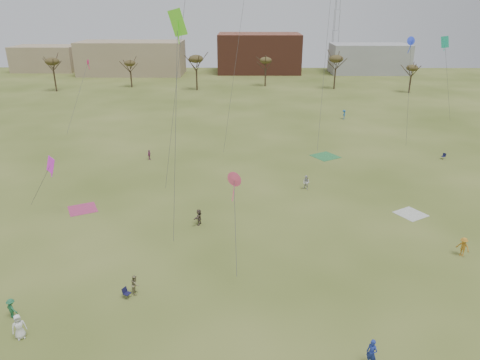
{
  "coord_description": "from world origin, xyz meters",
  "views": [
    {
      "loc": [
        0.42,
        -27.59,
        21.53
      ],
      "look_at": [
        0.0,
        12.0,
        5.5
      ],
      "focal_mm": 33.14,
      "sensor_mm": 36.0,
      "label": 1
    }
  ],
  "objects_px": {
    "flyer_near_center": "(12,308)",
    "flyer_near_right": "(372,353)",
    "flyer_near_left": "(19,327)",
    "camp_chair_left": "(127,295)",
    "camp_chair_right": "(443,157)",
    "radio_tower": "(337,9)"
  },
  "relations": [
    {
      "from": "radio_tower",
      "to": "flyer_near_center",
      "type": "bearing_deg",
      "value": -110.17
    },
    {
      "from": "flyer_near_right",
      "to": "radio_tower",
      "type": "bearing_deg",
      "value": 124.55
    },
    {
      "from": "flyer_near_center",
      "to": "radio_tower",
      "type": "xyz_separation_m",
      "value": [
        46.47,
        126.47,
        18.41
      ]
    },
    {
      "from": "camp_chair_left",
      "to": "radio_tower",
      "type": "relative_size",
      "value": 0.02
    },
    {
      "from": "radio_tower",
      "to": "flyer_near_right",
      "type": "bearing_deg",
      "value": -99.34
    },
    {
      "from": "flyer_near_left",
      "to": "camp_chair_right",
      "type": "xyz_separation_m",
      "value": [
        44.52,
        37.68,
        -0.69
      ]
    },
    {
      "from": "flyer_near_right",
      "to": "radio_tower",
      "type": "xyz_separation_m",
      "value": [
        21.5,
        130.75,
        18.25
      ]
    },
    {
      "from": "radio_tower",
      "to": "camp_chair_right",
      "type": "bearing_deg",
      "value": -90.25
    },
    {
      "from": "flyer_near_left",
      "to": "camp_chair_left",
      "type": "bearing_deg",
      "value": 0.46
    },
    {
      "from": "camp_chair_left",
      "to": "flyer_near_left",
      "type": "bearing_deg",
      "value": 153.66
    },
    {
      "from": "flyer_near_right",
      "to": "camp_chair_right",
      "type": "height_order",
      "value": "flyer_near_right"
    },
    {
      "from": "flyer_near_left",
      "to": "radio_tower",
      "type": "relative_size",
      "value": 0.05
    },
    {
      "from": "flyer_near_right",
      "to": "flyer_near_center",
      "type": "bearing_deg",
      "value": -145.85
    },
    {
      "from": "flyer_near_right",
      "to": "camp_chair_left",
      "type": "relative_size",
      "value": 2.2
    },
    {
      "from": "flyer_near_center",
      "to": "flyer_near_right",
      "type": "bearing_deg",
      "value": -160.83
    },
    {
      "from": "flyer_near_left",
      "to": "flyer_near_center",
      "type": "relative_size",
      "value": 1.19
    },
    {
      "from": "flyer_near_right",
      "to": "camp_chair_left",
      "type": "distance_m",
      "value": 18.47
    },
    {
      "from": "flyer_near_left",
      "to": "camp_chair_left",
      "type": "height_order",
      "value": "flyer_near_left"
    },
    {
      "from": "flyer_near_right",
      "to": "radio_tower",
      "type": "distance_m",
      "value": 133.76
    },
    {
      "from": "flyer_near_left",
      "to": "camp_chair_left",
      "type": "xyz_separation_m",
      "value": [
        6.21,
        4.49,
        -0.69
      ]
    },
    {
      "from": "camp_chair_left",
      "to": "camp_chair_right",
      "type": "distance_m",
      "value": 50.68
    },
    {
      "from": "flyer_near_center",
      "to": "flyer_near_right",
      "type": "relative_size",
      "value": 0.83
    }
  ]
}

